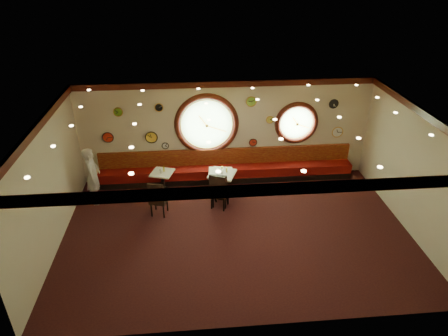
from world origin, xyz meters
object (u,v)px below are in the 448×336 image
table_a (163,179)px  condiment_c_salt (218,171)px  condiment_c_pepper (222,173)px  condiment_b_pepper (222,171)px  condiment_b_salt (218,170)px  waiter (93,176)px  chair_a (157,197)px  condiment_a_bottle (164,169)px  condiment_a_pepper (161,172)px  condiment_b_bottle (222,169)px  condiment_c_bottle (227,170)px  chair_b (220,188)px  table_b (220,181)px  condiment_a_salt (160,171)px  table_c (222,182)px  chair_c (219,189)px

table_a → condiment_c_salt: (1.64, -0.40, 0.41)m
condiment_c_pepper → condiment_b_pepper: bearing=80.7°
condiment_b_salt → waiter: bearing=-178.2°
chair_a → condiment_c_pepper: bearing=37.7°
condiment_a_bottle → condiment_a_pepper: bearing=-125.6°
condiment_b_bottle → condiment_c_bottle: 0.20m
chair_a → condiment_b_salt: 2.01m
table_a → chair_a: (-0.08, -1.27, 0.18)m
chair_b → condiment_a_pepper: chair_b is taller
condiment_b_salt → condiment_a_bottle: bearing=169.4°
table_b → condiment_a_bottle: size_ratio=4.45×
condiment_c_pepper → condiment_b_bottle: (0.03, 0.25, -0.01)m
condiment_c_bottle → waiter: bearing=179.9°
condiment_a_salt → condiment_b_salt: size_ratio=1.07×
waiter → condiment_c_salt: bearing=-91.4°
table_b → waiter: waiter is taller
table_c → condiment_c_salt: condiment_c_salt is taller
table_a → condiment_c_pepper: (1.76, -0.48, 0.41)m
condiment_a_salt → condiment_a_bottle: (0.11, 0.05, 0.03)m
table_b → condiment_a_bottle: bearing=167.7°
condiment_b_bottle → table_c: bearing=-93.9°
table_b → condiment_b_pepper: 0.34m
table_a → condiment_b_salt: condiment_b_salt is taller
condiment_c_pepper → condiment_a_bottle: (-1.71, 0.52, -0.08)m
condiment_b_salt → condiment_a_pepper: condiment_b_salt is taller
table_b → condiment_b_bottle: size_ratio=5.44×
chair_a → condiment_b_salt: size_ratio=6.76×
condiment_b_salt → condiment_c_salt: bearing=-97.4°
chair_b → waiter: bearing=-175.5°
chair_a → chair_b: bearing=24.2°
table_b → table_c: bearing=-66.8°
table_c → condiment_a_bottle: 1.80m
chair_a → condiment_a_bottle: size_ratio=3.85×
condiment_c_salt → condiment_c_bottle: condiment_c_bottle is taller
waiter → condiment_b_pepper: bearing=-90.3°
condiment_a_salt → condiment_c_salt: size_ratio=1.09×
condiment_b_salt → condiment_c_bottle: condiment_c_bottle is taller
table_c → chair_c: bearing=-103.8°
table_a → chair_c: (1.62, -1.07, 0.21)m
condiment_c_salt → waiter: bearing=179.6°
chair_a → chair_b: chair_b is taller
chair_b → condiment_c_salt: (-0.02, 0.57, 0.22)m
chair_a → condiment_a_bottle: chair_a is taller
condiment_c_pepper → chair_b: bearing=-102.3°
table_a → condiment_b_salt: size_ratio=7.97×
chair_a → waiter: size_ratio=0.38×
table_a → condiment_a_pepper: bearing=-111.8°
chair_a → condiment_c_bottle: size_ratio=4.67×
table_c → condiment_b_salt: 0.37m
chair_a → condiment_a_salt: chair_a is taller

